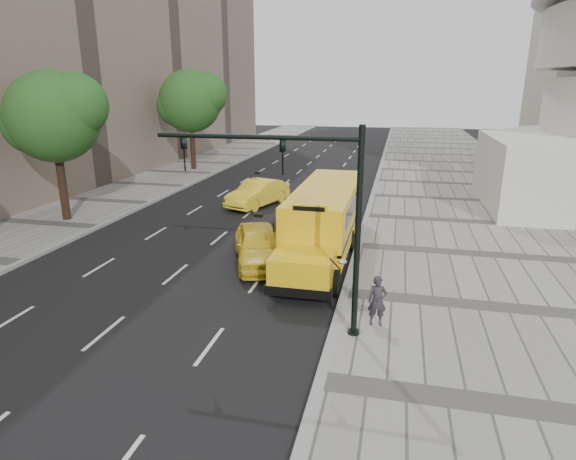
% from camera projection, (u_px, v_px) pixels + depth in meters
% --- Properties ---
extents(ground, '(140.00, 140.00, 0.00)m').
position_uv_depth(ground, '(238.00, 239.00, 24.11)').
color(ground, black).
rests_on(ground, ground).
extents(sidewalk_museum, '(12.00, 140.00, 0.15)m').
position_uv_depth(sidewalk_museum, '(493.00, 256.00, 21.51)').
color(sidewalk_museum, gray).
rests_on(sidewalk_museum, ground).
extents(sidewalk_far, '(6.00, 140.00, 0.15)m').
position_uv_depth(sidewalk_far, '(48.00, 224.00, 26.45)').
color(sidewalk_far, gray).
rests_on(sidewalk_far, ground).
extents(curb_museum, '(0.30, 140.00, 0.15)m').
position_uv_depth(curb_museum, '(358.00, 247.00, 22.80)').
color(curb_museum, gray).
rests_on(curb_museum, ground).
extents(curb_far, '(0.30, 140.00, 0.15)m').
position_uv_depth(curb_far, '(96.00, 228.00, 25.81)').
color(curb_far, gray).
rests_on(curb_far, ground).
extents(tree_b, '(5.47, 4.86, 8.24)m').
position_uv_depth(tree_b, '(54.00, 116.00, 25.56)').
color(tree_b, black).
rests_on(tree_b, ground).
extents(tree_c, '(6.07, 5.40, 8.78)m').
position_uv_depth(tree_c, '(191.00, 101.00, 41.94)').
color(tree_c, black).
rests_on(tree_c, ground).
extents(school_bus, '(2.96, 11.56, 3.19)m').
position_uv_depth(school_bus, '(325.00, 214.00, 21.95)').
color(school_bus, yellow).
rests_on(school_bus, ground).
extents(taxi_near, '(3.62, 5.29, 1.67)m').
position_uv_depth(taxi_near, '(259.00, 245.00, 20.60)').
color(taxi_near, yellow).
rests_on(taxi_near, ground).
extents(taxi_far, '(3.28, 5.28, 1.64)m').
position_uv_depth(taxi_far, '(258.00, 193.00, 30.63)').
color(taxi_far, yellow).
rests_on(taxi_far, ground).
extents(pedestrian, '(0.64, 0.48, 1.62)m').
position_uv_depth(pedestrian, '(377.00, 301.00, 14.97)').
color(pedestrian, '#2D292F').
rests_on(pedestrian, sidewalk_museum).
extents(traffic_signal, '(6.18, 0.36, 6.40)m').
position_uv_depth(traffic_signal, '(310.00, 205.00, 13.83)').
color(traffic_signal, black).
rests_on(traffic_signal, ground).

